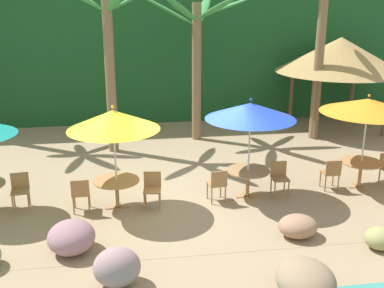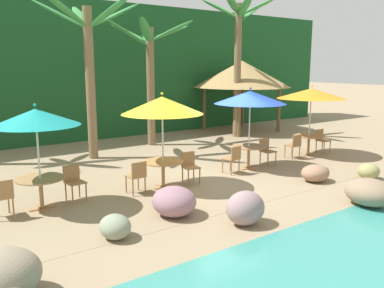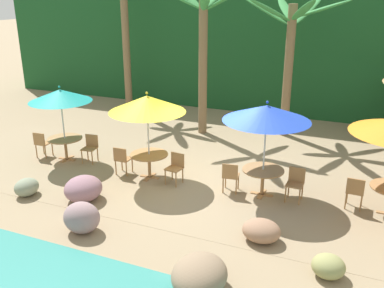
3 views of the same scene
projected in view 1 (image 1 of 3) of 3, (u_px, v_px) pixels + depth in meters
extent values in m
plane|color=#937F60|center=(192.00, 201.00, 11.87)|extent=(120.00, 120.00, 0.00)
cube|color=#937F60|center=(192.00, 201.00, 11.87)|extent=(18.00, 5.20, 0.01)
cube|color=#194C23|center=(160.00, 45.00, 19.45)|extent=(28.00, 2.40, 6.00)
ellipsoid|color=gray|center=(117.00, 267.00, 8.34)|extent=(0.85, 0.73, 0.72)
ellipsoid|color=#997157|center=(298.00, 226.00, 10.07)|extent=(0.85, 0.74, 0.49)
ellipsoid|color=#939358|center=(380.00, 238.00, 9.59)|extent=(0.64, 0.60, 0.46)
ellipsoid|color=#8A7258|center=(306.00, 280.00, 8.03)|extent=(1.01, 1.17, 0.64)
ellipsoid|color=gray|center=(71.00, 237.00, 9.44)|extent=(0.96, 1.02, 0.65)
cylinder|color=#9E7042|center=(29.00, 203.00, 11.25)|extent=(0.04, 0.04, 0.45)
cylinder|color=#9E7042|center=(13.00, 204.00, 11.16)|extent=(0.04, 0.04, 0.45)
cylinder|color=#9E7042|center=(29.00, 197.00, 11.58)|extent=(0.04, 0.04, 0.45)
cylinder|color=#9E7042|center=(14.00, 198.00, 11.49)|extent=(0.04, 0.04, 0.45)
cube|color=#9E7042|center=(20.00, 191.00, 11.30)|extent=(0.47, 0.47, 0.03)
cube|color=#9E7042|center=(20.00, 181.00, 11.42)|extent=(0.42, 0.08, 0.42)
cylinder|color=silver|center=(116.00, 163.00, 11.13)|extent=(0.04, 0.04, 2.33)
cone|color=yellow|center=(113.00, 120.00, 10.81)|extent=(2.16, 2.16, 0.46)
sphere|color=yellow|center=(113.00, 107.00, 10.72)|extent=(0.07, 0.07, 0.07)
cube|color=#A37547|center=(118.00, 208.00, 11.48)|extent=(0.60, 0.12, 0.03)
cube|color=#A37547|center=(118.00, 208.00, 11.48)|extent=(0.12, 0.60, 0.03)
cylinder|color=#A37547|center=(117.00, 194.00, 11.37)|extent=(0.09, 0.09, 0.71)
cylinder|color=#A37547|center=(116.00, 181.00, 11.26)|extent=(1.10, 1.10, 0.03)
cylinder|color=#9E7042|center=(159.00, 202.00, 11.26)|extent=(0.04, 0.04, 0.45)
cylinder|color=#9E7042|center=(144.00, 203.00, 11.26)|extent=(0.04, 0.04, 0.45)
cylinder|color=#9E7042|center=(160.00, 196.00, 11.60)|extent=(0.04, 0.04, 0.45)
cylinder|color=#9E7042|center=(146.00, 196.00, 11.60)|extent=(0.04, 0.04, 0.45)
cube|color=#9E7042|center=(152.00, 190.00, 11.36)|extent=(0.47, 0.47, 0.03)
cube|color=#9E7042|center=(152.00, 180.00, 11.49)|extent=(0.42, 0.09, 0.42)
cylinder|color=#9E7042|center=(75.00, 200.00, 11.41)|extent=(0.04, 0.04, 0.45)
cylinder|color=#9E7042|center=(90.00, 199.00, 11.47)|extent=(0.04, 0.04, 0.45)
cylinder|color=#9E7042|center=(74.00, 206.00, 11.08)|extent=(0.04, 0.04, 0.45)
cylinder|color=#9E7042|center=(89.00, 205.00, 11.14)|extent=(0.04, 0.04, 0.45)
cube|color=#9E7042|center=(81.00, 193.00, 11.20)|extent=(0.43, 0.43, 0.03)
cube|color=#9E7042|center=(80.00, 189.00, 10.96)|extent=(0.42, 0.05, 0.42)
cylinder|color=silver|center=(249.00, 153.00, 11.76)|extent=(0.04, 0.04, 2.38)
cone|color=blue|center=(251.00, 111.00, 11.43)|extent=(2.24, 2.24, 0.40)
sphere|color=blue|center=(251.00, 100.00, 11.35)|extent=(0.07, 0.07, 0.07)
cube|color=#A37547|center=(247.00, 196.00, 12.12)|extent=(0.60, 0.12, 0.03)
cube|color=#A37547|center=(247.00, 196.00, 12.12)|extent=(0.12, 0.60, 0.03)
cylinder|color=#A37547|center=(248.00, 184.00, 12.01)|extent=(0.09, 0.09, 0.71)
cylinder|color=#A37547|center=(248.00, 171.00, 11.91)|extent=(1.10, 1.10, 0.03)
cylinder|color=#9E7042|center=(288.00, 190.00, 12.00)|extent=(0.04, 0.04, 0.45)
cylinder|color=#9E7042|center=(275.00, 190.00, 11.96)|extent=(0.04, 0.04, 0.45)
cylinder|color=#9E7042|center=(284.00, 184.00, 12.33)|extent=(0.04, 0.04, 0.45)
cylinder|color=#9E7042|center=(271.00, 185.00, 12.30)|extent=(0.04, 0.04, 0.45)
cube|color=#9E7042|center=(280.00, 179.00, 12.07)|extent=(0.44, 0.44, 0.03)
cube|color=#9E7042|center=(278.00, 169.00, 12.20)|extent=(0.42, 0.05, 0.42)
cylinder|color=#9E7042|center=(207.00, 191.00, 11.95)|extent=(0.04, 0.04, 0.45)
cylinder|color=#9E7042|center=(221.00, 189.00, 12.04)|extent=(0.04, 0.04, 0.45)
cylinder|color=#9E7042|center=(212.00, 196.00, 11.62)|extent=(0.04, 0.04, 0.45)
cylinder|color=#9E7042|center=(225.00, 194.00, 11.71)|extent=(0.04, 0.04, 0.45)
cube|color=#9E7042|center=(216.00, 184.00, 11.76)|extent=(0.47, 0.47, 0.03)
cube|color=#9E7042|center=(219.00, 179.00, 11.52)|extent=(0.42, 0.09, 0.42)
cylinder|color=silver|center=(363.00, 146.00, 12.37)|extent=(0.04, 0.04, 2.37)
cone|color=orange|center=(368.00, 106.00, 12.04)|extent=(2.44, 2.44, 0.36)
sphere|color=orange|center=(369.00, 96.00, 11.96)|extent=(0.07, 0.07, 0.07)
cube|color=#A37547|center=(359.00, 187.00, 12.72)|extent=(0.60, 0.12, 0.03)
cube|color=#A37547|center=(359.00, 187.00, 12.72)|extent=(0.12, 0.60, 0.03)
cylinder|color=#A37547|center=(360.00, 175.00, 12.62)|extent=(0.09, 0.09, 0.71)
cylinder|color=#A37547|center=(361.00, 162.00, 12.51)|extent=(1.10, 1.10, 0.03)
cylinder|color=#9E7042|center=(379.00, 176.00, 12.92)|extent=(0.04, 0.04, 0.45)
cylinder|color=#9E7042|center=(320.00, 179.00, 12.72)|extent=(0.04, 0.04, 0.45)
cylinder|color=#9E7042|center=(333.00, 178.00, 12.76)|extent=(0.04, 0.04, 0.45)
cylinder|color=#9E7042|center=(325.00, 184.00, 12.38)|extent=(0.04, 0.04, 0.45)
cylinder|color=#9E7042|center=(338.00, 183.00, 12.42)|extent=(0.04, 0.04, 0.45)
cube|color=#9E7042|center=(330.00, 173.00, 12.49)|extent=(0.43, 0.43, 0.03)
cube|color=#9E7042|center=(334.00, 168.00, 12.25)|extent=(0.42, 0.05, 0.42)
cylinder|color=brown|center=(110.00, 73.00, 14.95)|extent=(0.32, 0.32, 5.20)
cylinder|color=brown|center=(197.00, 73.00, 16.34)|extent=(0.32, 0.32, 4.75)
ellipsoid|color=#388942|center=(225.00, 7.00, 15.87)|extent=(1.93, 0.48, 0.73)
ellipsoid|color=#388942|center=(203.00, 9.00, 16.61)|extent=(1.03, 1.80, 1.04)
ellipsoid|color=#388942|center=(180.00, 8.00, 16.45)|extent=(1.16, 1.84, 0.86)
ellipsoid|color=#388942|center=(167.00, 10.00, 15.59)|extent=(1.82, 0.43, 1.03)
ellipsoid|color=#388942|center=(182.00, 9.00, 14.86)|extent=(1.44, 1.69, 0.88)
ellipsoid|color=#388942|center=(216.00, 9.00, 14.93)|extent=(1.23, 1.83, 0.82)
cylinder|color=brown|center=(319.00, 56.00, 16.28)|extent=(0.32, 0.32, 5.95)
cylinder|color=brown|center=(291.00, 95.00, 19.17)|extent=(0.16, 0.16, 2.20)
cylinder|color=brown|center=(352.00, 93.00, 19.55)|extent=(0.16, 0.16, 2.20)
cylinder|color=brown|center=(317.00, 109.00, 16.69)|extent=(0.16, 0.16, 2.20)
cone|color=#9E7F4C|center=(340.00, 55.00, 17.59)|extent=(4.80, 4.80, 1.29)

